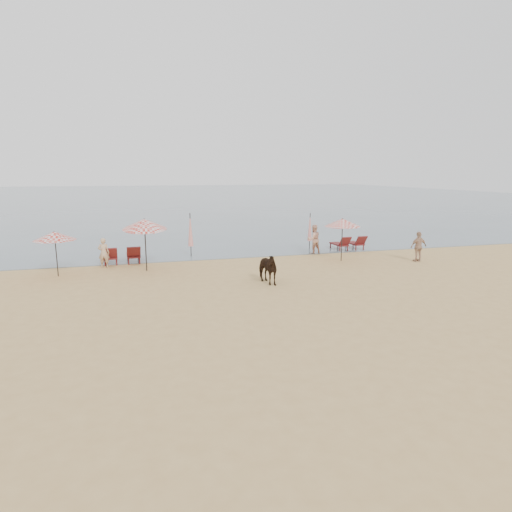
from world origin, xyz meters
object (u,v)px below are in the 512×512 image
Objects in this scene: beachgoer_left at (104,253)px; beachgoer_right_a at (314,239)px; umbrella_open_right at (343,223)px; umbrella_open_left_a at (55,236)px; cow at (266,268)px; umbrella_closed_left at (190,230)px; lounger_cluster_left at (122,255)px; lounger_cluster_right at (349,243)px; umbrella_closed_right at (310,227)px; beachgoer_right_b at (418,247)px; umbrella_open_left_b at (144,224)px.

beachgoer_left is 11.95m from beachgoer_right_a.
beachgoer_left is at bearing -3.69° from beachgoer_right_a.
umbrella_open_left_a is at bearing -170.61° from umbrella_open_right.
beachgoer_right_a is (4.81, 6.01, 0.18)m from cow.
umbrella_closed_left is at bearing -151.31° from beachgoer_left.
umbrella_closed_left is 1.45× the size of beachgoer_right_a.
lounger_cluster_right is (13.71, 0.52, -0.02)m from lounger_cluster_left.
beachgoer_left is (-0.86, -0.79, 0.31)m from lounger_cluster_left.
beachgoer_left is (-12.21, -2.04, -0.66)m from umbrella_closed_right.
beachgoer_right_b reaches higher than beachgoer_left.
umbrella_open_right is (14.56, -0.28, 0.21)m from umbrella_open_left_a.
beachgoer_left is at bearing 57.56° from umbrella_open_left_a.
beachgoer_left is at bearing -140.40° from lounger_cluster_left.
umbrella_open_left_b reaches higher than umbrella_closed_left.
umbrella_open_left_b is at bearing -169.99° from lounger_cluster_right.
umbrella_open_right is 12.76m from beachgoer_left.
beachgoer_right_b is (1.99, -4.28, 0.39)m from lounger_cluster_right.
beachgoer_right_a reaches higher than beachgoer_right_b.
beachgoer_right_a is 5.92m from beachgoer_right_b.
beachgoer_right_a is 1.06× the size of beachgoer_right_b.
umbrella_closed_left reaches higher than beachgoer_right_b.
lounger_cluster_left is 1.19× the size of cow.
cow is at bearing -0.91° from umbrella_open_left_a.
umbrella_closed_left is at bearing 11.26° from lounger_cluster_left.
cow is (-5.09, -7.33, -0.74)m from umbrella_closed_right.
umbrella_closed_right is 1.40× the size of beachgoer_right_b.
beachgoer_left is (-4.67, -1.74, -0.79)m from umbrella_closed_left.
lounger_cluster_right is 0.68× the size of umbrella_open_left_b.
umbrella_open_left_b reaches higher than lounger_cluster_left.
umbrella_closed_right is 8.96m from cow.
beachgoer_left is at bearing -176.89° from lounger_cluster_right.
umbrella_open_left_a is 0.92× the size of umbrella_closed_right.
beachgoer_right_a is at bearing 30.86° from umbrella_open_left_a.
beachgoer_right_b reaches higher than lounger_cluster_right.
beachgoer_left is 0.93× the size of beachgoer_right_b.
umbrella_closed_right is (7.54, 0.29, -0.13)m from umbrella_closed_left.
umbrella_closed_left reaches higher than beachgoer_left.
umbrella_closed_right is at bearing 35.82° from umbrella_open_left_a.
beachgoer_left is (-14.57, -1.31, 0.33)m from lounger_cluster_right.
beachgoer_left is at bearing 168.11° from umbrella_open_left_b.
umbrella_closed_left reaches higher than beachgoer_right_a.
lounger_cluster_left is 16.15m from beachgoer_right_b.
lounger_cluster_left is 3.10m from umbrella_open_left_b.
lounger_cluster_left is at bearing 59.83° from umbrella_open_left_a.
umbrella_open_right reaches higher than beachgoer_right_a.
beachgoer_left is (-7.11, 5.29, 0.08)m from cow.
beachgoer_right_b is at bearing -49.01° from umbrella_closed_right.
beachgoer_right_b is at bearing -7.36° from umbrella_open_right.
umbrella_closed_right is (11.35, 1.25, 0.97)m from lounger_cluster_left.
umbrella_open_left_a is 14.62m from umbrella_closed_right.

